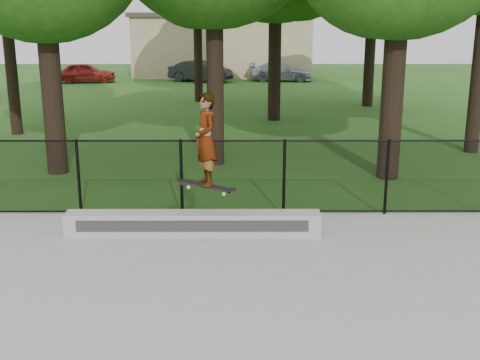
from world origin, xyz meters
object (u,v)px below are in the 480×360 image
at_px(car_c, 281,72).
at_px(skater_airborne, 206,142).
at_px(car_b, 200,71).
at_px(car_a, 86,73).
at_px(grind_ledge, 193,224).

height_order(car_c, skater_airborne, skater_airborne).
xyz_separation_m(car_b, skater_airborne, (1.87, -28.90, 1.13)).
bearing_deg(skater_airborne, car_b, 93.71).
height_order(car_a, skater_airborne, skater_airborne).
height_order(car_b, skater_airborne, skater_airborne).
bearing_deg(skater_airborne, car_c, 83.55).
distance_m(car_a, car_c, 12.41).
distance_m(grind_ledge, skater_airborne, 1.55).
xyz_separation_m(grind_ledge, car_a, (-8.80, 28.14, 0.36)).
relative_size(car_a, car_c, 1.00).
height_order(grind_ledge, car_b, car_b).
xyz_separation_m(car_c, skater_airborne, (-3.31, -29.30, 1.21)).
relative_size(grind_ledge, skater_airborne, 2.58).
bearing_deg(car_b, skater_airborne, -154.83).
relative_size(grind_ledge, car_b, 1.24).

